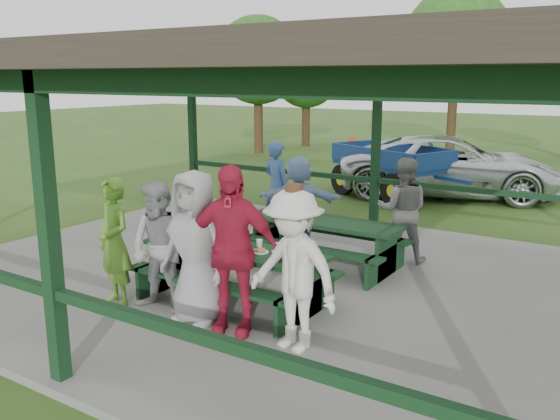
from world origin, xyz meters
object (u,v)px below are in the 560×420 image
Objects in this scene: farm_trailer at (391,170)px; spectator_lblue at (299,202)px; picnic_table_near at (234,267)px; contestant_green at (114,242)px; contestant_grey_mid at (195,248)px; pickup_truck at (451,166)px; picnic_table_far at (323,237)px; spectator_blue at (277,186)px; contestant_white_fedora at (293,271)px; contestant_red at (231,250)px; spectator_grey at (403,210)px; contestant_grey_left at (160,248)px.

spectator_lblue is at bearing -61.06° from farm_trailer.
picnic_table_near is 1.59m from contestant_green.
pickup_truck is (0.04, 10.02, -0.26)m from contestant_grey_mid.
picnic_table_near is 2.01m from picnic_table_far.
picnic_table_far is at bearing 155.23° from spectator_blue.
picnic_table_near is 1.64m from contestant_white_fedora.
picnic_table_far is at bearing 77.02° from contestant_red.
spectator_grey is at bearing -177.58° from spectator_blue.
contestant_red reaches higher than contestant_green.
picnic_table_far is 3.29m from contestant_green.
contestant_green is at bearing 154.00° from pickup_truck.
spectator_lblue reaches higher than picnic_table_far.
pickup_truck is at bearing -91.76° from spectator_blue.
spectator_blue is 0.31× the size of pickup_truck.
spectator_lblue is 1.27m from spectator_blue.
picnic_table_far is at bearing 86.28° from contestant_grey_mid.
contestant_red is at bearing -83.63° from picnic_table_far.
contestant_green is 1.00× the size of spectator_grey.
picnic_table_far is at bearing 83.15° from picnic_table_near.
contestant_red is at bearing 87.38° from spectator_lblue.
picnic_table_near is at bearing 49.03° from spectator_grey.
spectator_lblue is (0.62, 3.64, -0.04)m from contestant_green.
contestant_green is 0.69m from contestant_grey_left.
contestant_white_fedora is 5.25m from spectator_blue.
spectator_lblue is at bearing 103.18° from picnic_table_near.
contestant_grey_left is at bearing 159.67° from contestant_red.
contestant_grey_left is at bearing 177.61° from contestant_grey_mid.
pickup_truck reaches higher than picnic_table_far.
pickup_truck is at bearing 105.98° from contestant_white_fedora.
contestant_white_fedora is at bearing -67.48° from picnic_table_far.
spectator_lblue is at bearing 128.49° from contestant_white_fedora.
spectator_grey is (1.17, 3.72, -0.09)m from contestant_grey_mid.
spectator_blue is (-1.65, 4.33, -0.07)m from contestant_grey_mid.
contestant_green is 1.01× the size of contestant_grey_left.
contestant_grey_mid is 9.12m from farm_trailer.
contestant_grey_mid is at bearing 53.80° from spectator_grey.
contestant_grey_left is 0.89× the size of contestant_grey_mid.
contestant_red is 0.36× the size of pickup_truck.
contestant_grey_mid is 1.02× the size of contestant_white_fedora.
contestant_grey_left is at bearing -127.26° from picnic_table_near.
contestant_red is at bearing -54.89° from picnic_table_near.
spectator_blue is (-0.37, 4.44, 0.03)m from contestant_green.
contestant_red reaches higher than contestant_white_fedora.
farm_trailer is (-1.73, 9.03, -0.39)m from contestant_red.
contestant_white_fedora is at bearing 74.30° from spectator_grey.
spectator_blue reaches higher than picnic_table_far.
contestant_green is 9.15m from farm_trailer.
contestant_grey_mid is 0.34× the size of pickup_truck.
contestant_red reaches higher than pickup_truck.
farm_trailer is at bearing 87.65° from contestant_grey_left.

